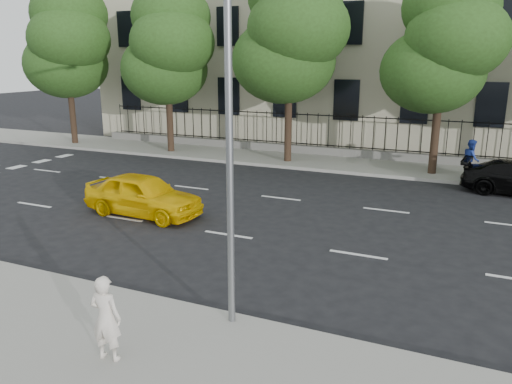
# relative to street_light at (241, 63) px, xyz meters

# --- Properties ---
(ground) EXTENTS (120.00, 120.00, 0.00)m
(ground) POSITION_rel_street_light_xyz_m (-2.50, 1.77, -5.15)
(ground) COLOR black
(ground) RESTS_ON ground
(near_sidewalk) EXTENTS (60.00, 4.00, 0.15)m
(near_sidewalk) POSITION_rel_street_light_xyz_m (-2.50, -2.23, -5.07)
(near_sidewalk) COLOR gray
(near_sidewalk) RESTS_ON ground
(far_sidewalk) EXTENTS (60.00, 4.00, 0.15)m
(far_sidewalk) POSITION_rel_street_light_xyz_m (-2.50, 15.77, -5.07)
(far_sidewalk) COLOR gray
(far_sidewalk) RESTS_ON ground
(lane_markings) EXTENTS (49.60, 4.62, 0.01)m
(lane_markings) POSITION_rel_street_light_xyz_m (-2.50, 6.52, -5.14)
(lane_markings) COLOR silver
(lane_markings) RESTS_ON ground
(iron_fence) EXTENTS (30.00, 0.50, 2.20)m
(iron_fence) POSITION_rel_street_light_xyz_m (-2.50, 17.47, -4.50)
(iron_fence) COLOR slate
(iron_fence) RESTS_ON far_sidewalk
(street_light) EXTENTS (0.25, 3.32, 8.05)m
(street_light) POSITION_rel_street_light_xyz_m (0.00, 0.00, 0.00)
(street_light) COLOR slate
(street_light) RESTS_ON near_sidewalk
(tree_a) EXTENTS (5.71, 5.31, 9.39)m
(tree_a) POSITION_rel_street_light_xyz_m (-18.46, 15.13, 0.98)
(tree_a) COLOR #382619
(tree_a) RESTS_ON far_sidewalk
(tree_b) EXTENTS (5.53, 5.12, 8.97)m
(tree_b) POSITION_rel_street_light_xyz_m (-11.46, 15.13, 0.69)
(tree_b) COLOR #382619
(tree_b) RESTS_ON far_sidewalk
(tree_c) EXTENTS (5.89, 5.50, 9.80)m
(tree_c) POSITION_rel_street_light_xyz_m (-4.46, 15.13, 1.26)
(tree_c) COLOR #382619
(tree_c) RESTS_ON far_sidewalk
(tree_d) EXTENTS (5.34, 4.94, 8.84)m
(tree_d) POSITION_rel_street_light_xyz_m (2.54, 15.13, 0.69)
(tree_d) COLOR #382619
(tree_d) RESTS_ON far_sidewalk
(yellow_taxi) EXTENTS (4.33, 1.97, 1.44)m
(yellow_taxi) POSITION_rel_street_light_xyz_m (-6.07, 4.90, -4.43)
(yellow_taxi) COLOR #F5C004
(yellow_taxi) RESTS_ON ground
(woman_near) EXTENTS (0.61, 0.43, 1.56)m
(woman_near) POSITION_rel_street_light_xyz_m (-1.39, -2.57, -4.22)
(woman_near) COLOR silver
(woman_near) RESTS_ON near_sidewalk
(pedestrian_far) EXTENTS (0.76, 0.91, 1.68)m
(pedestrian_far) POSITION_rel_street_light_xyz_m (4.08, 14.70, -4.16)
(pedestrian_far) COLOR navy
(pedestrian_far) RESTS_ON far_sidewalk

